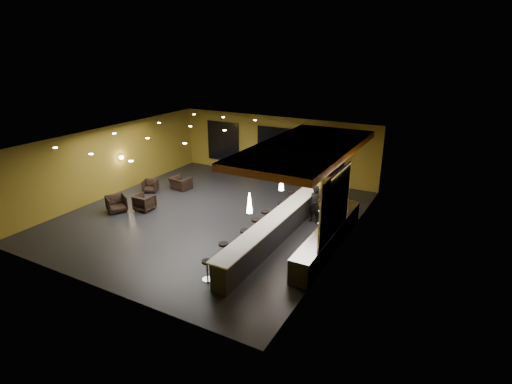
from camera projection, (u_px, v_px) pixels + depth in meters
The scene contains 36 objects.
floor at pixel (212, 216), 18.12m from camera, with size 12.00×13.00×0.10m, color black.
ceiling at pixel (209, 138), 16.86m from camera, with size 12.00×13.00×0.10m, color black.
wall_back at pixel (276, 147), 22.89m from camera, with size 12.00×0.10×3.50m, color olive.
wall_front at pixel (87, 238), 12.09m from camera, with size 12.00×0.10×3.50m, color olive.
wall_left at pixel (112, 160), 20.19m from camera, with size 0.10×13.00×3.50m, color olive.
wall_right at pixel (345, 203), 14.79m from camera, with size 0.10×13.00×3.50m, color olive.
wood_soffit at pixel (306, 148), 15.97m from camera, with size 3.60×8.00×0.28m, color #B66235.
window_left at pixel (223, 141), 24.38m from camera, with size 2.20×0.06×2.40m, color black.
window_center at pixel (275, 148), 22.82m from camera, with size 2.20×0.06×2.40m, color black.
window_right at pixel (325, 154), 21.48m from camera, with size 2.20×0.06×2.40m, color black.
tile_backsplash at pixel (335, 205), 13.92m from camera, with size 0.06×3.20×2.40m, color white.
bar_counter at pixel (275, 230), 15.47m from camera, with size 0.60×8.00×1.00m, color black.
bar_top at pixel (275, 218), 15.29m from camera, with size 0.78×8.10×0.05m, color white.
prep_counter at pixel (328, 238), 15.01m from camera, with size 0.70×6.00×0.86m, color black.
prep_top at pixel (329, 227), 14.86m from camera, with size 0.72×6.00×0.03m, color silver.
wall_shelf_lower at pixel (329, 217), 13.95m from camera, with size 0.30×1.50×0.03m, color silver.
wall_shelf_upper at pixel (330, 205), 13.80m from camera, with size 0.30×1.50×0.03m, color silver.
column at pixel (318, 169), 18.83m from camera, with size 0.60×0.60×3.50m, color #A89625.
wall_sconce at pixel (121, 158), 20.51m from camera, with size 0.22×0.22×0.22m, color #FFE5B2.
pendant_0 at pixel (249, 203), 13.18m from camera, with size 0.20×0.20×0.70m, color white.
pendant_1 at pixel (281, 181), 15.24m from camera, with size 0.20×0.20×0.70m, color white.
pendant_2 at pixel (306, 165), 17.30m from camera, with size 0.20×0.20×0.70m, color white.
staff_a at pixel (315, 204), 17.10m from camera, with size 0.60×0.39×1.65m, color black.
staff_b at pixel (332, 197), 17.76m from camera, with size 0.85×0.66×1.74m, color black.
staff_c at pixel (338, 205), 17.07m from camera, with size 0.77×0.50×1.59m, color black.
armchair_a at pixel (116, 204), 18.35m from camera, with size 0.82×0.84×0.76m, color black.
armchair_b at pixel (145, 202), 18.53m from camera, with size 0.79×0.82×0.74m, color black.
armchair_c at pixel (150, 186), 20.83m from camera, with size 0.70×0.72×0.65m, color black.
armchair_d at pixel (181, 183), 21.23m from camera, with size 1.01×0.88×0.65m, color black.
bar_stool_0 at pixel (207, 268), 12.95m from camera, with size 0.36×0.36×0.72m.
bar_stool_1 at pixel (224, 250), 14.05m from camera, with size 0.37×0.37×0.73m.
bar_stool_2 at pixel (245, 237), 14.94m from camera, with size 0.39×0.39×0.77m.
bar_stool_3 at pixel (256, 226), 15.78m from camera, with size 0.42×0.42×0.82m.
bar_stool_4 at pixel (265, 217), 16.72m from camera, with size 0.38×0.38×0.74m.
bar_stool_5 at pixel (281, 208), 17.66m from camera, with size 0.36×0.36×0.72m.
bar_stool_6 at pixel (291, 197), 18.66m from camera, with size 0.43×0.43×0.86m.
Camera 1 is at (9.66, -13.65, 7.27)m, focal length 28.00 mm.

